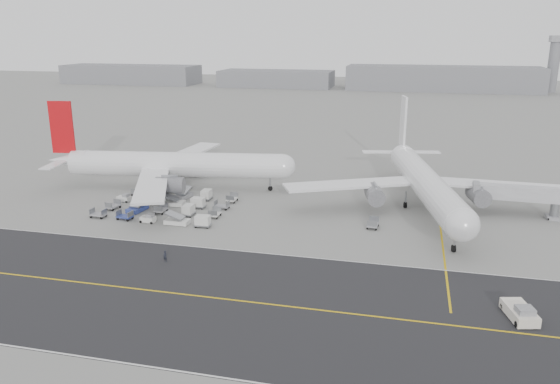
% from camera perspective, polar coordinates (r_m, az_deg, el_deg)
% --- Properties ---
extents(ground, '(700.00, 700.00, 0.00)m').
position_cam_1_polar(ground, '(87.70, -3.16, -5.70)').
color(ground, gray).
rests_on(ground, ground).
extents(taxiway, '(220.00, 59.00, 0.03)m').
position_cam_1_polar(taxiway, '(70.74, -3.42, -11.37)').
color(taxiway, '#29292C').
rests_on(taxiway, ground).
extents(horizon_buildings, '(520.00, 28.00, 28.00)m').
position_cam_1_polar(horizon_buildings, '(339.44, 14.79, 10.25)').
color(horizon_buildings, gray).
rests_on(horizon_buildings, ground).
extents(control_tower, '(7.00, 7.00, 31.25)m').
position_cam_1_polar(control_tower, '(351.57, 26.69, 11.95)').
color(control_tower, gray).
rests_on(control_tower, ground).
extents(airliner_a, '(54.37, 53.40, 18.85)m').
position_cam_1_polar(airliner_a, '(120.57, -11.39, 2.86)').
color(airliner_a, white).
rests_on(airliner_a, ground).
extents(airliner_b, '(53.28, 54.41, 19.00)m').
position_cam_1_polar(airliner_b, '(108.09, 14.82, 1.10)').
color(airliner_b, white).
rests_on(airliner_b, ground).
extents(pushback_tug, '(3.94, 7.39, 2.08)m').
position_cam_1_polar(pushback_tug, '(72.34, 23.80, -11.43)').
color(pushback_tug, white).
rests_on(pushback_tug, ground).
extents(jet_bridge, '(15.81, 3.42, 5.96)m').
position_cam_1_polar(jet_bridge, '(109.48, 23.51, -0.26)').
color(jet_bridge, gray).
rests_on(jet_bridge, ground).
extents(gse_cluster, '(30.32, 24.64, 2.17)m').
position_cam_1_polar(gse_cluster, '(107.72, -11.69, -1.78)').
color(gse_cluster, '#9FA0A5').
rests_on(gse_cluster, ground).
extents(stray_dolly, '(2.01, 3.03, 1.78)m').
position_cam_1_polar(stray_dolly, '(96.99, 9.66, -3.71)').
color(stray_dolly, silver).
rests_on(stray_dolly, ground).
extents(ground_crew_a, '(0.73, 0.57, 1.78)m').
position_cam_1_polar(ground_crew_a, '(83.35, -11.91, -6.60)').
color(ground_crew_a, black).
rests_on(ground_crew_a, ground).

